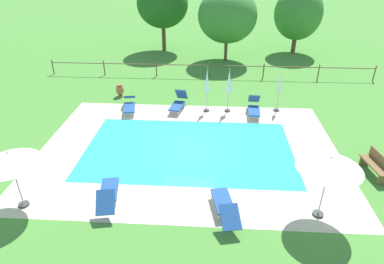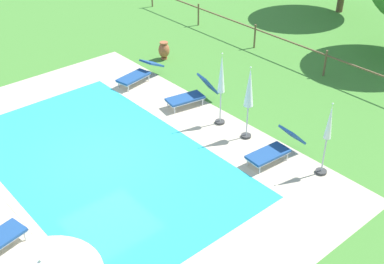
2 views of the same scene
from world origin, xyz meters
name	(u,v)px [view 1 (image 1 of 2)]	position (x,y,z in m)	size (l,w,h in m)	color
ground_plane	(189,149)	(0.00, 0.00, 0.00)	(160.00, 160.00, 0.00)	#478433
pool_deck_paving	(189,149)	(0.00, 0.00, 0.00)	(13.08, 9.39, 0.01)	beige
swimming_pool_water	(189,149)	(0.00, 0.00, 0.01)	(9.09, 5.40, 0.01)	#2DB7C6
pool_coping_rim	(189,149)	(0.00, 0.00, 0.01)	(9.57, 5.88, 0.01)	beige
sun_lounger_north_near_steps	(129,105)	(-3.52, 3.83, 0.35)	(0.98, 2.14, 0.72)	navy
sun_lounger_north_mid	(108,193)	(-2.53, -3.67, 0.37)	(0.96, 2.08, 0.84)	navy
sun_lounger_north_far	(254,107)	(3.22, 3.83, 0.38)	(0.74, 1.97, 0.92)	navy
sun_lounger_north_end	(225,206)	(1.49, -4.04, 0.36)	(1.01, 2.13, 0.76)	navy
sun_lounger_south_near_corner	(178,103)	(-0.87, 4.17, 0.40)	(0.93, 1.92, 1.00)	navy
patio_umbrella_open_foreground	(330,163)	(4.61, -3.89, 2.07)	(2.02, 2.02, 2.33)	#383838
patio_umbrella_open_by_bench	(9,158)	(-5.42, -4.05, 1.93)	(1.94, 1.94, 2.20)	#383838
patio_umbrella_closed_row_west	(229,83)	(1.84, 4.09, 1.62)	(0.32, 0.32, 2.42)	#383838
patio_umbrella_closed_row_centre	(207,84)	(0.68, 4.05, 1.59)	(0.32, 0.32, 2.49)	#383838
patio_umbrella_closed_row_mid_east	(279,87)	(4.53, 4.34, 1.40)	(0.32, 0.32, 2.26)	#383838
wooden_bench_lawn_side	(376,164)	(7.41, -1.41, 0.47)	(0.66, 1.55, 0.87)	brown
terracotta_urn_near_fence	(120,90)	(-4.55, 5.84, 0.40)	(0.46, 0.46, 0.74)	#A85B38
perimeter_fence	(209,68)	(0.74, 9.55, 0.70)	(22.13, 0.08, 1.05)	brown
tree_far_west	(227,16)	(1.95, 13.69, 3.42)	(4.45, 4.45, 5.45)	brown
tree_west_mid	(298,13)	(7.78, 16.29, 3.24)	(3.85, 3.85, 5.37)	brown
tree_centre	(163,4)	(-3.33, 16.38, 3.84)	(4.22, 4.22, 5.78)	brown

